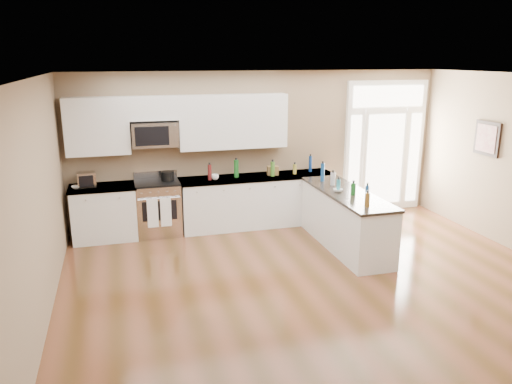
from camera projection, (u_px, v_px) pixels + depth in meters
ground at (355, 320)px, 5.94m from camera, size 8.00×8.00×0.00m
room_shell at (363, 181)px, 5.49m from camera, size 8.00×8.00×8.00m
back_cabinet_left at (105, 214)px, 8.50m from camera, size 1.10×0.66×0.94m
back_cabinet_right at (258, 202)px, 9.21m from camera, size 2.85×0.66×0.94m
peninsula_cabinet at (345, 221)px, 8.15m from camera, size 0.69×2.32×0.94m
upper_cabinet_left at (97, 126)px, 8.25m from camera, size 1.04×0.33×0.95m
upper_cabinet_right at (233, 122)px, 8.85m from camera, size 1.94×0.33×0.95m
upper_cabinet_short at (153, 108)px, 8.42m from camera, size 0.82×0.33×0.40m
microwave at (155, 134)px, 8.50m from camera, size 0.78×0.41×0.42m
entry_door at (384, 147)px, 9.94m from camera, size 1.70×0.10×2.60m
wall_art_near at (487, 138)px, 8.44m from camera, size 0.05×0.58×0.58m
kitchen_range at (158, 208)px, 8.73m from camera, size 0.76×0.68×1.08m
stockpot at (168, 176)px, 8.68m from camera, size 0.29×0.29×0.18m
toaster_oven at (87, 180)px, 8.28m from camera, size 0.31×0.26×0.25m
cardboard_box at (273, 170)px, 9.14m from camera, size 0.22×0.17×0.16m
bowl_left at (77, 187)px, 8.21m from camera, size 0.18×0.18×0.04m
bowl_peninsula at (338, 190)px, 8.00m from camera, size 0.19×0.19×0.05m
cup_counter at (215, 177)px, 8.78m from camera, size 0.15×0.15×0.10m
counter_bottles at (298, 176)px, 8.54m from camera, size 2.11×2.43×0.31m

